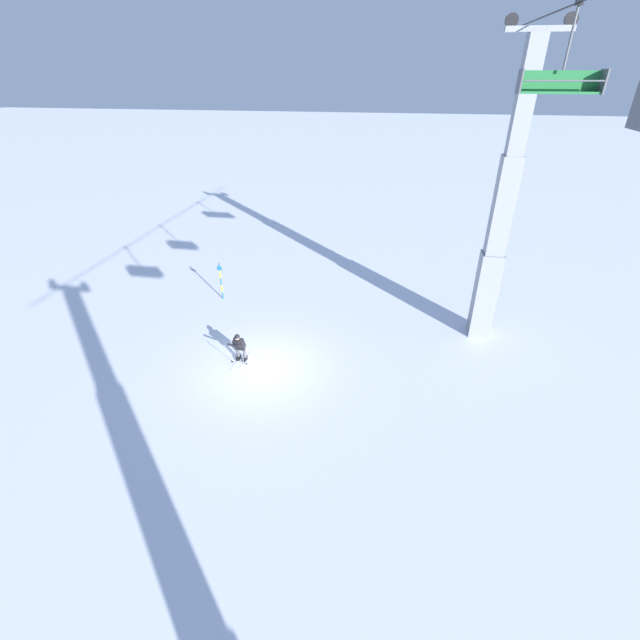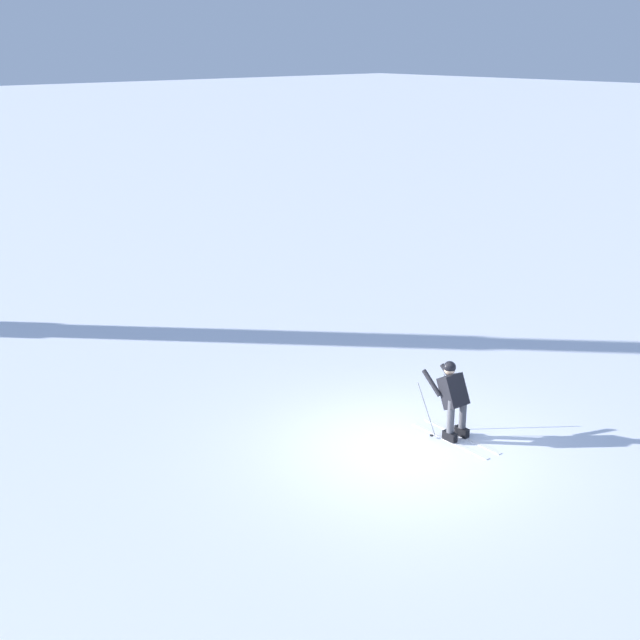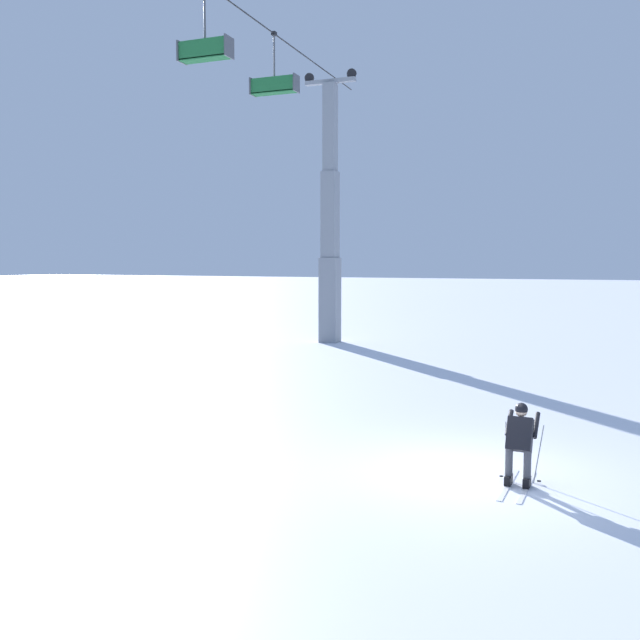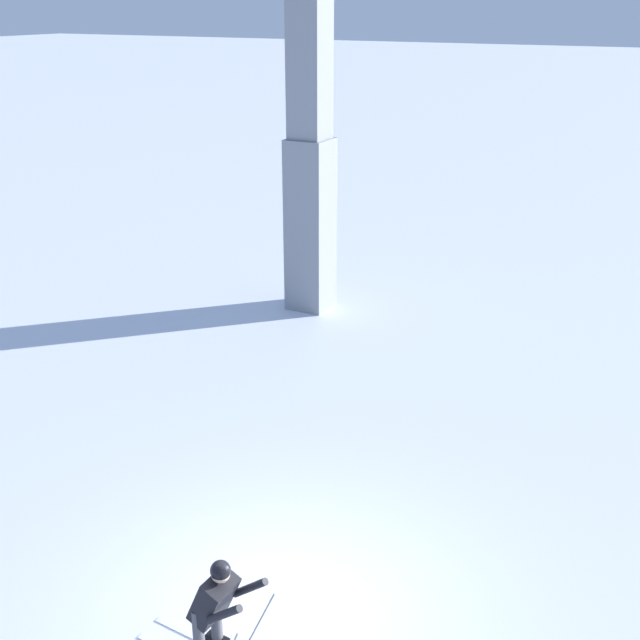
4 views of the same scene
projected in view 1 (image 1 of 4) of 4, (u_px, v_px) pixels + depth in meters
ground_plane at (262, 368)px, 18.41m from camera, size 260.00×260.00×0.00m
skier_carving_main at (239, 346)px, 18.40m from camera, size 1.82×0.72×1.52m
lift_tower_near at (499, 228)px, 18.32m from camera, size 0.92×2.32×12.50m
chairlift_seat_nearest at (560, 81)px, 12.40m from camera, size 0.61×2.22×2.20m
trail_marker_pole at (221, 280)px, 23.46m from camera, size 0.07×0.28×2.03m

